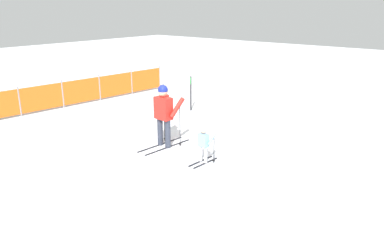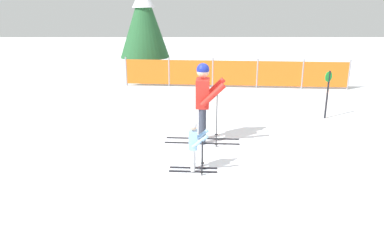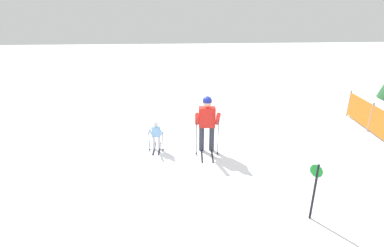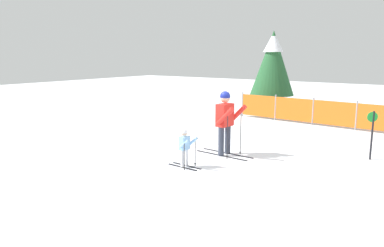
% 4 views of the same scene
% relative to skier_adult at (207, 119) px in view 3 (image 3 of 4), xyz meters
% --- Properties ---
extents(ground_plane, '(60.00, 60.00, 0.00)m').
position_rel_skier_adult_xyz_m(ground_plane, '(0.25, -0.09, -1.08)').
color(ground_plane, white).
extents(skier_adult, '(1.73, 0.79, 1.81)m').
position_rel_skier_adult_xyz_m(skier_adult, '(0.00, 0.00, 0.00)').
color(skier_adult, black).
rests_on(skier_adult, ground_plane).
extents(skier_child, '(0.92, 0.50, 0.98)m').
position_rel_skier_adult_xyz_m(skier_child, '(-0.23, -1.60, -0.52)').
color(skier_child, black).
rests_on(skier_child, ground_plane).
extents(trail_marker, '(0.24, 0.17, 1.33)m').
position_rel_skier_adult_xyz_m(trail_marker, '(3.44, 1.87, -0.25)').
color(trail_marker, black).
rests_on(trail_marker, ground_plane).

